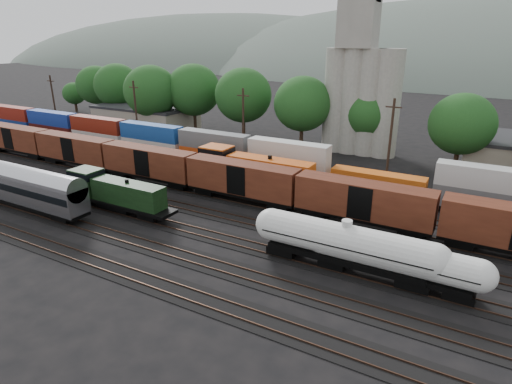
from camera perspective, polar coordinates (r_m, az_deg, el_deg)
The scene contains 14 objects.
ground at distance 49.71m, azimuth -2.74°, elevation -3.63°, with size 600.00×600.00×0.00m, color black.
tracks at distance 49.69m, azimuth -2.74°, elevation -3.58°, with size 180.00×33.20×0.20m.
green_locomotive at distance 54.11m, azimuth -18.79°, elevation 0.11°, with size 16.34×2.88×4.32m.
tank_car_a at distance 38.90m, azimuth 11.84°, elevation -6.69°, with size 17.80×3.19×4.66m.
tank_car_b at distance 38.22m, azimuth 17.96°, elevation -8.36°, with size 15.55×2.78×4.08m.
passenger_coach at distance 59.78m, azimuth -29.64°, elevation 1.16°, with size 23.45×2.89×5.33m.
orange_locomotive at distance 58.79m, azimuth -1.13°, elevation 3.17°, with size 20.15×3.36×5.04m.
boxcar_string at distance 57.77m, azimuth -8.46°, elevation 2.92°, with size 122.80×2.90×4.20m.
container_wall at distance 61.47m, azimuth 3.97°, elevation 4.05°, with size 165.60×2.60×5.80m.
grain_silo at distance 77.86m, azimuth 13.79°, elevation 13.16°, with size 13.40×5.00×29.00m.
industrial_sheds at distance 77.80m, azimuth 15.48°, elevation 6.48°, with size 119.38×17.26×5.10m.
tree_band at distance 79.19m, azimuth 7.12°, elevation 11.41°, with size 161.35×19.82×14.51m.
utility_poles at distance 66.61m, azimuth 7.29°, elevation 8.04°, with size 122.20×0.36×12.00m.
distant_hills at distance 301.22m, azimuth 29.36°, elevation 9.95°, with size 860.00×286.00×130.00m.
Camera 1 is at (24.24, -38.47, 20.10)m, focal length 30.00 mm.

